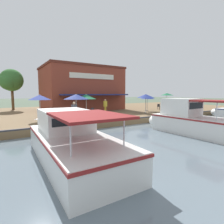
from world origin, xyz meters
name	(u,v)px	position (x,y,z in m)	size (l,w,h in m)	color
ground_plane	(130,126)	(0.00, 0.00, 0.00)	(220.00, 220.00, 0.00)	#4C5B47
quay_deck	(84,112)	(-11.00, 0.00, 0.30)	(22.00, 56.00, 0.60)	brown
quay_edge_fender	(130,119)	(-0.10, 0.00, 0.65)	(0.20, 50.40, 0.10)	#2D2D33
waterfront_restaurant	(81,88)	(-13.50, 0.63, 3.86)	(10.73, 11.38, 6.52)	brown
patio_umbrella_near_quay_edge	(76,97)	(-2.26, -4.48, 2.75)	(2.25, 2.25, 2.43)	#B7B7B7
patio_umbrella_by_entrance	(167,94)	(-4.45, 10.33, 2.94)	(1.90, 1.90, 2.56)	#B7B7B7
patio_umbrella_mid_patio_right	(86,97)	(-4.88, -2.32, 2.70)	(2.26, 2.26, 2.39)	#B7B7B7
patio_umbrella_mid_patio_left	(40,97)	(-3.94, -7.30, 2.70)	(1.96, 1.96, 2.37)	#B7B7B7
patio_umbrella_far_corner	(146,96)	(-3.25, 5.00, 2.75)	(2.20, 2.20, 2.41)	#B7B7B7
patio_umbrella_back_row	(147,97)	(-5.00, 6.97, 2.55)	(1.98, 1.98, 2.24)	#B7B7B7
cafe_chair_beside_entrance	(159,106)	(-6.02, 10.47, 1.08)	(0.51, 0.51, 0.85)	#2D2D33
cafe_chair_far_corner_seat	(175,107)	(-3.93, 11.54, 1.08)	(0.53, 0.53, 0.85)	#2D2D33
cafe_chair_mid_patio	(181,108)	(-2.37, 10.89, 1.08)	(0.48, 0.48, 0.85)	#2D2D33
cafe_chair_facing_river	(93,111)	(-4.68, -1.60, 1.08)	(0.51, 0.51, 0.85)	#2D2D33
person_mid_patio	(105,104)	(-5.67, 0.57, 1.71)	(0.50, 0.50, 1.76)	gold
person_at_quay_edge	(74,110)	(-1.05, -5.14, 1.71)	(0.50, 0.50, 1.76)	#337547
motorboat_second_along	(184,120)	(4.64, 1.62, 1.02)	(6.90, 2.67, 2.58)	white
motorboat_fourth_along	(68,139)	(4.82, -7.65, 0.88)	(8.29, 2.85, 2.24)	white
mooring_post	(178,110)	(-0.35, 7.54, 1.04)	(0.22, 0.22, 0.86)	#473323
tree_behind_restaurant	(11,81)	(-17.10, -8.89, 4.93)	(3.43, 3.27, 6.07)	brown
tree_downstream_bank	(96,86)	(-19.41, 6.38, 4.62)	(4.34, 4.13, 6.20)	brown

